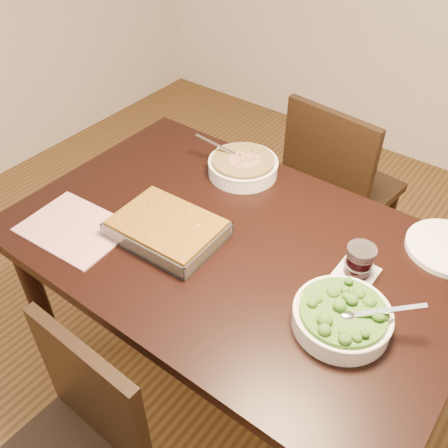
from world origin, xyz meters
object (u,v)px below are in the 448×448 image
at_px(broccoli_bowl, 342,317).
at_px(chair_far, 336,183).
at_px(wine_tumbler, 360,260).
at_px(stew_bowl, 243,166).
at_px(table, 234,263).
at_px(baking_dish, 167,229).

bearing_deg(broccoli_bowl, chair_far, 115.88).
bearing_deg(wine_tumbler, stew_bowl, 159.59).
xyz_separation_m(stew_bowl, wine_tumbler, (0.55, -0.20, 0.02)).
bearing_deg(stew_bowl, wine_tumbler, -20.41).
bearing_deg(table, stew_bowl, 121.24).
distance_m(broccoli_bowl, baking_dish, 0.59).
xyz_separation_m(table, wine_tumbler, (0.36, 0.11, 0.15)).
bearing_deg(baking_dish, broccoli_bowl, -0.84).
relative_size(baking_dish, wine_tumbler, 3.65).
bearing_deg(table, chair_far, 91.63).
relative_size(table, stew_bowl, 5.03).
relative_size(broccoli_bowl, baking_dish, 0.79).
bearing_deg(broccoli_bowl, baking_dish, -178.81).
relative_size(stew_bowl, wine_tumbler, 2.99).
relative_size(wine_tumbler, chair_far, 0.10).
height_order(broccoli_bowl, baking_dish, broccoli_bowl).
distance_m(stew_bowl, broccoli_bowl, 0.72).
bearing_deg(wine_tumbler, broccoli_bowl, -76.12).
xyz_separation_m(table, chair_far, (-0.02, 0.80, -0.16)).
height_order(table, broccoli_bowl, broccoli_bowl).
bearing_deg(chair_far, wine_tumbler, 125.43).
bearing_deg(table, baking_dish, -150.04).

